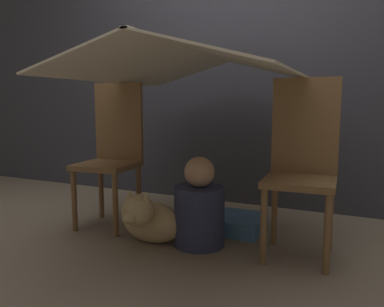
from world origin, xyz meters
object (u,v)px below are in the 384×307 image
object	(u,v)px
chair_left	(113,150)
chair_right	(302,162)
person_front	(200,209)
dog	(148,219)

from	to	relation	value
chair_left	chair_right	xyz separation A→B (m)	(1.28, 0.00, 0.00)
chair_left	person_front	bearing A→B (deg)	-14.85
chair_left	dog	xyz separation A→B (m)	(0.44, -0.26, -0.36)
person_front	chair_left	bearing A→B (deg)	169.79
chair_right	dog	distance (m)	0.96
person_front	chair_right	bearing A→B (deg)	12.94
chair_right	dog	world-z (taller)	chair_right
chair_right	dog	xyz separation A→B (m)	(-0.85, -0.26, -0.36)
person_front	dog	size ratio (longest dim) A/B	1.32
chair_left	person_front	size ratio (longest dim) A/B	1.85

